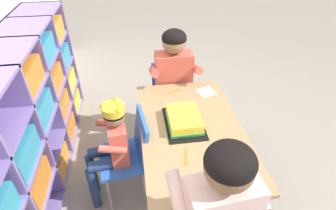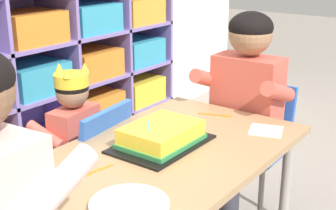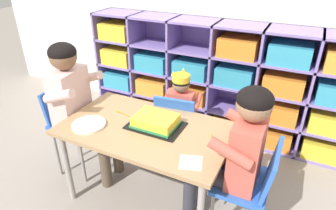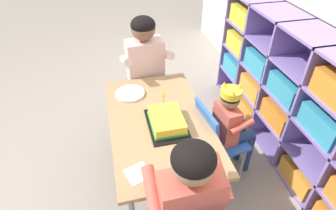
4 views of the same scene
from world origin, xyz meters
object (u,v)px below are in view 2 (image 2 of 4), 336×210
Objects in this scene: paper_plate_stack at (129,205)px; child_with_crown at (67,137)px; birthday_cake_on_tray at (161,136)px; classroom_chair_blue at (90,170)px; adult_helper_seated at (9,203)px; fork_at_table_front_edge at (217,115)px; guest_at_table_side at (241,102)px; classroom_chair_guest_side at (250,138)px; fork_beside_plate_stack at (94,171)px; activity_table at (162,169)px.

child_with_crown is at bearing 60.68° from paper_plate_stack.
birthday_cake_on_tray is at bearing 25.64° from paper_plate_stack.
adult_helper_seated is (-0.64, -0.38, 0.27)m from classroom_chair_blue.
paper_plate_stack reaches higher than fork_at_table_front_edge.
guest_at_table_side is at bearing -121.54° from fork_at_table_front_edge.
classroom_chair_guest_side is 5.41× the size of fork_beside_plate_stack.
guest_at_table_side is at bearing -90.00° from classroom_chair_guest_side.
paper_plate_stack reaches higher than fork_beside_plate_stack.
fork_at_table_front_edge is (0.40, -0.37, 0.21)m from classroom_chair_blue.
classroom_chair_blue reaches higher than fork_beside_plate_stack.
fork_beside_plate_stack is at bearing 41.41° from classroom_chair_blue.
activity_table is at bearing -98.00° from adult_helper_seated.
classroom_chair_guest_side is at bearing 142.02° from classroom_chair_blue.
classroom_chair_blue is 3.12× the size of paper_plate_stack.
classroom_chair_guest_side is (0.71, 0.01, -0.12)m from activity_table.
adult_helper_seated is 1.06× the size of guest_at_table_side.
birthday_cake_on_tray is 0.39m from fork_at_table_front_edge.
paper_plate_stack is at bearing -102.21° from fork_beside_plate_stack.
adult_helper_seated reaches higher than fork_at_table_front_edge.
classroom_chair_blue is 0.71m from paper_plate_stack.
child_with_crown reaches higher than paper_plate_stack.
guest_at_table_side is (0.59, 0.01, 0.08)m from activity_table.
fork_beside_plate_stack is (-0.84, 0.07, -0.02)m from guest_at_table_side.
paper_plate_stack is (0.25, -0.18, -0.06)m from adult_helper_seated.
birthday_cake_on_tray reaches higher than activity_table.
activity_table is 1.61× the size of classroom_chair_blue.
adult_helper_seated is at bearing -159.84° from fork_beside_plate_stack.
adult_helper_seated is 1.33m from classroom_chair_guest_side.
paper_plate_stack reaches higher than activity_table.
child_with_crown is at bearing 68.99° from fork_beside_plate_stack.
classroom_chair_blue is 0.17m from child_with_crown.
birthday_cake_on_tray is (0.05, 0.04, 0.10)m from activity_table.
fork_at_table_front_edge is at bearing 129.98° from classroom_chair_blue.
adult_helper_seated reaches higher than child_with_crown.
classroom_chair_guest_side is 1.08m from paper_plate_stack.
child_with_crown is 0.81m from adult_helper_seated.
adult_helper_seated reaches higher than fork_beside_plate_stack.
activity_table is at bearing -89.39° from guest_at_table_side.
classroom_chair_blue is at bearing -121.37° from classroom_chair_guest_side.
child_with_crown is 0.64m from fork_at_table_front_edge.
paper_plate_stack is (-0.94, -0.16, -0.01)m from guest_at_table_side.
child_with_crown is 6.76× the size of fork_beside_plate_stack.
child_with_crown is at bearing -56.89° from adult_helper_seated.
classroom_chair_blue is 0.63× the size of adult_helper_seated.
child_with_crown is at bearing 92.39° from birthday_cake_on_tray.
classroom_chair_guest_side is 0.24m from guest_at_table_side.
guest_at_table_side reaches higher than birthday_cake_on_tray.
adult_helper_seated is at bearing 23.84° from classroom_chair_blue.
adult_helper_seated is 0.31m from paper_plate_stack.
child_with_crown is 0.78× the size of adult_helper_seated.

